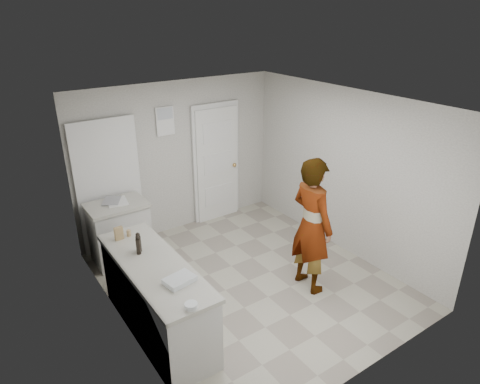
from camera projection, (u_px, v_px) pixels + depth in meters
ground at (249, 280)px, 6.00m from camera, size 4.00×4.00×0.00m
room_shell at (171, 174)px, 6.98m from camera, size 4.00×4.00×4.00m
main_counter at (157, 300)px, 4.93m from camera, size 0.64×1.96×0.93m
side_counter at (120, 234)px, 6.35m from camera, size 0.84×0.61×0.93m
person at (312, 225)px, 5.55m from camera, size 0.46×0.69×1.86m
cake_mix_box at (119, 233)px, 5.18m from camera, size 0.11×0.05×0.17m
spice_jar at (129, 233)px, 5.28m from camera, size 0.05×0.05×0.08m
oil_cruet_a at (139, 242)px, 4.93m from camera, size 0.06×0.06×0.24m
oil_cruet_b at (138, 245)px, 4.87m from camera, size 0.05×0.05×0.24m
baking_dish at (180, 280)px, 4.41m from camera, size 0.34×0.27×0.05m
egg_bowl at (191, 306)px, 4.03m from camera, size 0.13×0.13×0.05m
papers at (117, 202)px, 6.21m from camera, size 0.33×0.40×0.01m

